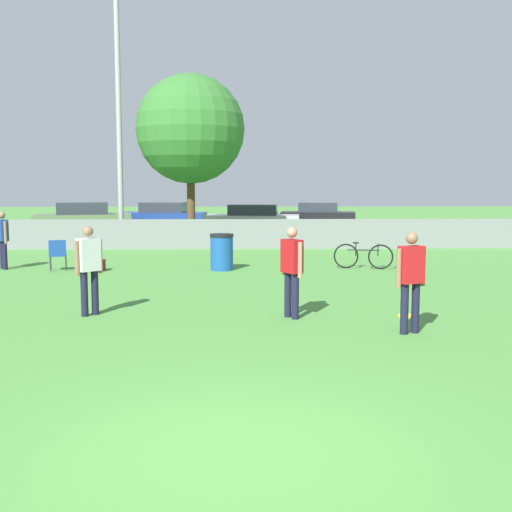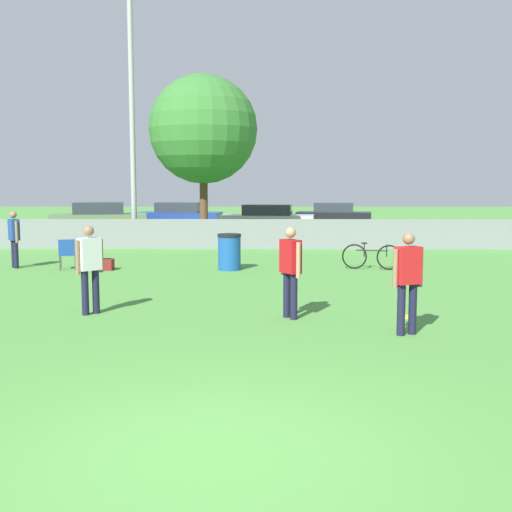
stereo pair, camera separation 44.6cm
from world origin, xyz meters
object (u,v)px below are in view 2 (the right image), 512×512
Objects in this scene: gear_bag_sideline at (101,264)px; parked_car_olive at (99,218)px; bicycle_sideline at (372,256)px; parked_car_silver at (268,219)px; frisbee_disc at (406,317)px; parked_car_blue at (179,216)px; parked_car_dark at (334,216)px; light_pole at (132,98)px; player_thrower_red at (408,277)px; tree_near_pole at (203,130)px; player_defender_red at (290,266)px; trash_bin at (229,252)px; folding_chair_sideline at (67,252)px; player_receiver_white at (90,264)px; spectator_in_blue at (14,236)px.

parked_car_olive is at bearing 104.51° from gear_bag_sideline.
parked_car_olive is at bearing 143.85° from bicycle_sideline.
bicycle_sideline is 0.35× the size of parked_car_silver.
parked_car_olive is at bearing 118.50° from frisbee_disc.
parked_car_dark is (8.21, 0.51, -0.00)m from parked_car_blue.
light_pole is 5.84× the size of player_thrower_red.
tree_near_pole reaches higher than frisbee_disc.
light_pole is 2.32× the size of parked_car_dark.
player_defender_red reaches higher than parked_car_silver.
parked_car_olive is (-7.00, 13.06, 0.21)m from trash_bin.
parked_car_blue is at bearing -106.88° from folding_chair_sideline.
player_thrower_red and player_receiver_white have the same top height.
tree_near_pole reaches higher than gear_bag_sideline.
folding_chair_sideline is (-8.08, 6.32, 0.48)m from frisbee_disc.
light_pole is at bearing 169.91° from player_defender_red.
bicycle_sideline is at bearing 2.51° from trash_bin.
parked_car_blue is at bearing 128.72° from bicycle_sideline.
bicycle_sideline is at bearing 61.15° from player_thrower_red.
player_thrower_red reaches higher than parked_car_silver.
light_pole is at bearing -122.16° from parked_car_silver.
parked_car_blue is at bearing 82.56° from player_thrower_red.
player_thrower_red reaches higher than bicycle_sideline.
tree_near_pole is at bearing 100.40° from trash_bin.
bicycle_sideline is 16.95m from parked_car_olive.
player_thrower_red is at bearing -67.00° from trash_bin.
player_receiver_white is 6.52m from trash_bin.
tree_near_pole is 23.78× the size of frisbee_disc.
parked_car_blue is 0.98× the size of parked_car_silver.
player_defender_red reaches higher than gear_bag_sideline.
parked_car_dark is (6.96, 22.63, -0.27)m from player_receiver_white.
player_receiver_white reaches higher than parked_car_olive.
trash_bin is at bearing -59.11° from light_pole.
tree_near_pole is 1.40× the size of parked_car_olive.
trash_bin is (-4.01, -0.18, 0.15)m from bicycle_sideline.
folding_chair_sideline is at bearing -109.74° from parked_car_dark.
player_thrower_red is at bearing -67.41° from parked_car_blue.
frisbee_disc is 9.51m from gear_bag_sideline.
trash_bin is at bearing -164.13° from bicycle_sideline.
spectator_in_blue is 0.36× the size of parked_car_blue.
parked_car_dark is at bearing 5.15° from parked_car_olive.
light_pole is at bearing -107.79° from folding_chair_sideline.
parked_car_dark is (4.71, 16.52, 0.17)m from trash_bin.
spectator_in_blue is at bearing 77.54° from player_receiver_white.
player_receiver_white reaches higher than folding_chair_sideline.
gear_bag_sideline is at bearing 58.88° from player_receiver_white.
light_pole is 8.17m from spectator_in_blue.
tree_near_pole reaches higher than player_receiver_white.
spectator_in_blue is at bearing -122.45° from tree_near_pole.
player_thrower_red is 2.39× the size of gear_bag_sideline.
tree_near_pole is 9.22m from gear_bag_sideline.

